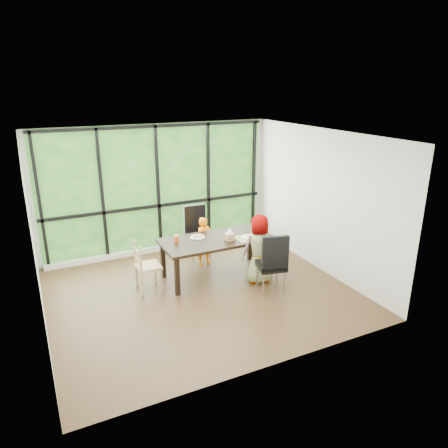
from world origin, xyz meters
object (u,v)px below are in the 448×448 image
Objects in this scene: plate_far at (198,237)px; dining_table at (217,257)px; chair_interior_leather at (271,262)px; orange_cup at (176,239)px; chair_window_leather at (198,233)px; tissue_box at (230,237)px; child_toddler at (204,241)px; plate_near at (249,237)px; chair_end_beech at (148,266)px; child_older at (260,249)px; green_cup at (266,234)px.

dining_table is at bearing -34.38° from plate_far.
chair_interior_leather is 1.74m from orange_cup.
tissue_box is at bearing -79.49° from chair_window_leather.
dining_table is at bearing -98.78° from child_toddler.
dining_table is 0.71m from plate_near.
chair_window_leather is 8.46× the size of orange_cup.
tissue_box reaches higher than dining_table.
chair_window_leather is 1.20× the size of chair_end_beech.
plate_far is at bearing 154.24° from plate_near.
child_toddler reaches higher than tissue_box.
chair_window_leather is (0.03, 0.98, 0.17)m from dining_table.
chair_window_leather and chair_interior_leather have the same top height.
tissue_box is (0.48, -0.38, 0.06)m from plate_far.
orange_cup is (0.59, 0.14, 0.36)m from chair_end_beech.
plate_near is 2.15× the size of orange_cup.
chair_interior_leather is at bearing -76.96° from child_toddler.
child_older reaches higher than tissue_box.
chair_interior_leather is at bearing -86.46° from plate_near.
orange_cup reaches higher than plate_far.
chair_end_beech reaches higher than plate_far.
chair_end_beech reaches higher than orange_cup.
chair_interior_leather reaches higher than orange_cup.
plate_far is (-0.91, 0.75, 0.12)m from child_older.
child_older is at bearing -41.18° from tissue_box.
dining_table is at bearing 136.23° from tissue_box.
chair_interior_leather reaches higher than plate_far.
orange_cup reaches higher than dining_table.
tissue_box reaches higher than green_cup.
orange_cup is at bearing 163.96° from green_cup.
plate_near is at bearing -63.58° from child_toddler.
chair_interior_leather is 7.16× the size of tissue_box.
orange_cup reaches higher than green_cup.
dining_table is 1.90× the size of chair_interior_leather.
plate_near is at bearing -25.76° from plate_far.
chair_end_beech is (-1.92, 0.94, -0.09)m from chair_interior_leather.
plate_far is 1.27m from green_cup.
child_toddler is 3.58× the size of plate_near.
chair_window_leather is 3.94× the size of plate_near.
chair_end_beech reaches higher than tissue_box.
dining_table is 2.29× the size of chair_end_beech.
tissue_box is at bearing -27.84° from child_older.
plate_near reaches higher than dining_table.
chair_interior_leather reaches higher than tissue_box.
orange_cup is at bearing -158.36° from child_toddler.
chair_end_beech is 5.97× the size of tissue_box.
tissue_box is (-0.38, 0.04, 0.06)m from plate_near.
chair_window_leather is at bearing -55.78° from child_older.
child_older is at bearing -66.22° from chair_window_leather.
plate_near is (0.54, -1.19, 0.22)m from chair_window_leather.
tissue_box is (-0.43, 0.37, 0.18)m from child_older.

